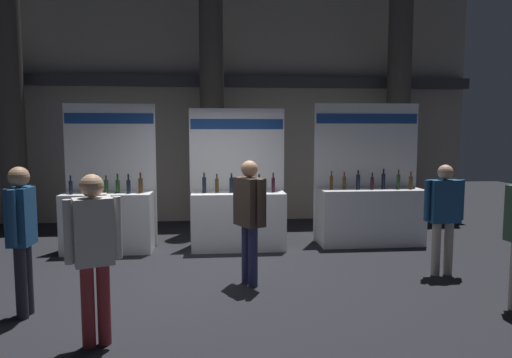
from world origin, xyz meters
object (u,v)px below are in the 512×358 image
object	(u,v)px
exhibitor_booth_0	(109,215)
exhibitor_booth_1	(238,214)
visitor_3	(444,210)
visitor_5	(249,210)
visitor_4	(22,230)
exhibitor_booth_2	(370,210)
visitor_6	(94,246)

from	to	relation	value
exhibitor_booth_0	exhibitor_booth_1	size ratio (longest dim) A/B	1.03
exhibitor_booth_1	visitor_3	bearing A→B (deg)	-32.49
exhibitor_booth_1	visitor_5	xyz separation A→B (m)	(0.04, -1.97, 0.39)
visitor_4	visitor_5	size ratio (longest dim) A/B	1.00
exhibitor_booth_2	visitor_3	size ratio (longest dim) A/B	1.62
exhibitor_booth_0	visitor_6	world-z (taller)	exhibitor_booth_0
exhibitor_booth_2	visitor_5	world-z (taller)	exhibitor_booth_2
exhibitor_booth_2	visitor_6	size ratio (longest dim) A/B	1.56
exhibitor_booth_0	exhibitor_booth_2	size ratio (longest dim) A/B	0.99
visitor_6	exhibitor_booth_2	bearing A→B (deg)	21.72
exhibitor_booth_0	exhibitor_booth_2	distance (m)	4.64
exhibitor_booth_1	visitor_4	bearing A→B (deg)	-131.90
exhibitor_booth_0	visitor_5	size ratio (longest dim) A/B	1.52
visitor_4	exhibitor_booth_0	bearing A→B (deg)	-3.74
visitor_4	visitor_3	bearing A→B (deg)	-77.13
exhibitor_booth_0	visitor_5	world-z (taller)	exhibitor_booth_0
visitor_6	exhibitor_booth_0	bearing A→B (deg)	79.08
visitor_3	visitor_6	size ratio (longest dim) A/B	0.96
visitor_3	visitor_4	xyz separation A→B (m)	(-5.34, -1.01, 0.03)
exhibitor_booth_0	visitor_6	distance (m)	3.71
exhibitor_booth_2	visitor_3	bearing A→B (deg)	-78.05
exhibitor_booth_2	visitor_5	size ratio (longest dim) A/B	1.54
exhibitor_booth_0	visitor_4	size ratio (longest dim) A/B	1.52
exhibitor_booth_1	visitor_3	xyz separation A→B (m)	(2.82, -1.80, 0.33)
exhibitor_booth_1	exhibitor_booth_2	world-z (taller)	exhibitor_booth_2
exhibitor_booth_0	visitor_4	bearing A→B (deg)	-95.91
visitor_6	visitor_5	bearing A→B (deg)	24.30
exhibitor_booth_2	visitor_3	world-z (taller)	exhibitor_booth_2
visitor_5	visitor_3	bearing A→B (deg)	65.73
exhibitor_booth_1	visitor_4	xyz separation A→B (m)	(-2.52, -2.81, 0.36)
visitor_4	visitor_6	size ratio (longest dim) A/B	1.01
exhibitor_booth_0	exhibitor_booth_1	bearing A→B (deg)	-0.56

